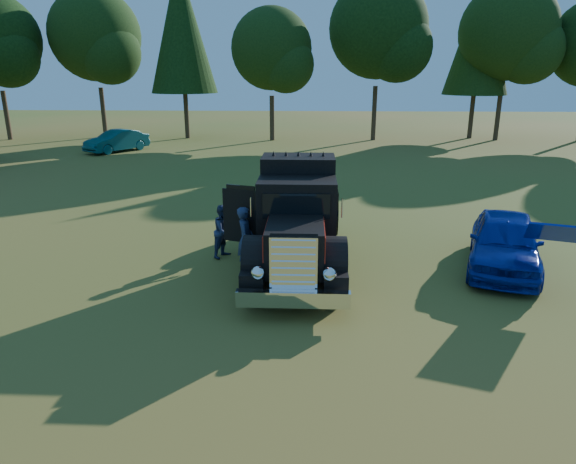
# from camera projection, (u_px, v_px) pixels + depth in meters

# --- Properties ---
(ground) EXTENTS (120.00, 120.00, 0.00)m
(ground) POSITION_uv_depth(u_px,v_px,m) (348.00, 300.00, 12.41)
(ground) COLOR #2F5A1A
(ground) RESTS_ON ground
(treeline) EXTENTS (72.10, 24.04, 13.84)m
(treeline) POSITION_uv_depth(u_px,v_px,m) (314.00, 35.00, 36.49)
(treeline) COLOR #2D2116
(treeline) RESTS_ON ground
(diamond_t_truck) EXTENTS (3.33, 7.16, 3.00)m
(diamond_t_truck) POSITION_uv_depth(u_px,v_px,m) (297.00, 223.00, 14.12)
(diamond_t_truck) COLOR black
(diamond_t_truck) RESTS_ON ground
(hotrod_coupe) EXTENTS (3.18, 4.90, 1.89)m
(hotrod_coupe) POSITION_uv_depth(u_px,v_px,m) (505.00, 242.00, 14.19)
(hotrod_coupe) COLOR #082CBE
(hotrod_coupe) RESTS_ON ground
(spectator_near) EXTENTS (0.48, 0.69, 1.82)m
(spectator_near) POSITION_uv_depth(u_px,v_px,m) (246.00, 239.00, 13.97)
(spectator_near) COLOR #1D1F45
(spectator_near) RESTS_ON ground
(spectator_far) EXTENTS (0.90, 0.96, 1.58)m
(spectator_far) POSITION_uv_depth(u_px,v_px,m) (224.00, 231.00, 15.07)
(spectator_far) COLOR #1A273E
(spectator_far) RESTS_ON ground
(distant_teal_car) EXTENTS (3.72, 4.50, 1.45)m
(distant_teal_car) POSITION_uv_depth(u_px,v_px,m) (117.00, 141.00, 34.74)
(distant_teal_car) COLOR #0A3F3A
(distant_teal_car) RESTS_ON ground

